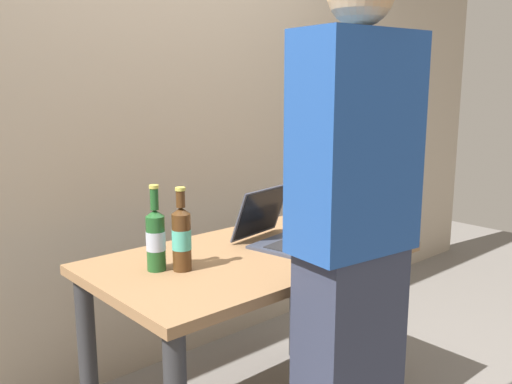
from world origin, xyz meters
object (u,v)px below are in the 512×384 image
Objects in this scene: laptop at (281,232)px; beer_bottle_amber at (156,238)px; beer_bottle_green at (182,237)px; person_figure at (352,245)px.

beer_bottle_amber is (-0.59, 0.05, 0.07)m from laptop.
beer_bottle_green is 0.17× the size of person_figure.
beer_bottle_green is at bearing -178.98° from laptop.
beer_bottle_green is (-0.52, -0.01, 0.08)m from laptop.
beer_bottle_amber reaches higher than beer_bottle_green.
laptop is 0.21× the size of person_figure.
laptop is at bearing 66.96° from person_figure.
beer_bottle_amber is 0.09m from beer_bottle_green.
person_figure is at bearing -113.04° from laptop.
beer_bottle_amber is 0.17× the size of person_figure.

